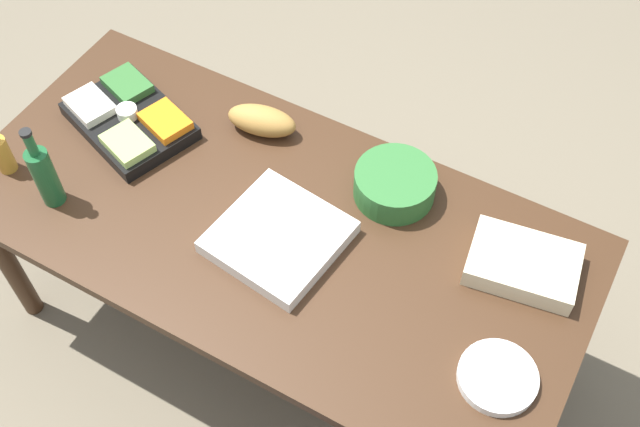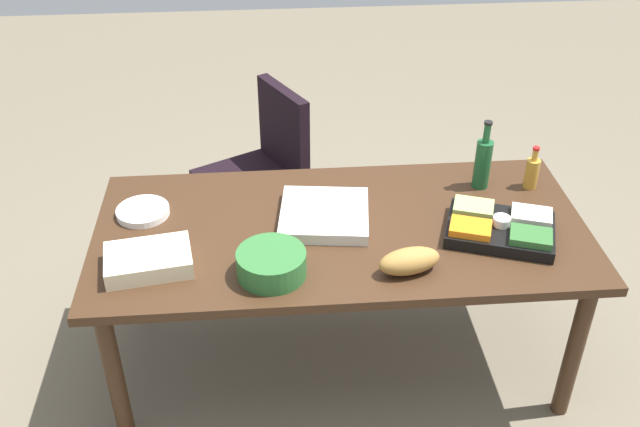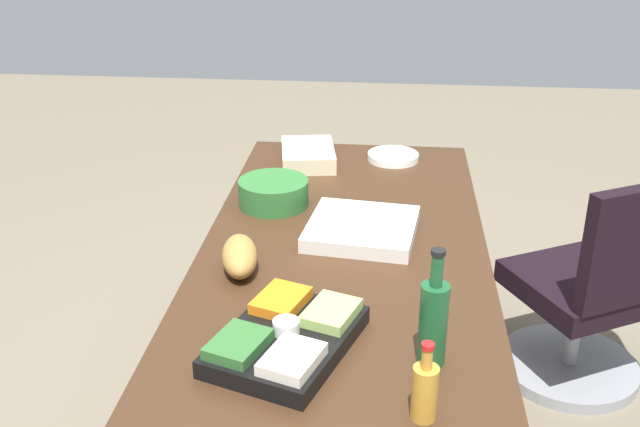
{
  "view_description": "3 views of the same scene",
  "coord_description": "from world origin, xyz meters",
  "px_view_note": "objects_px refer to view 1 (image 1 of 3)",
  "views": [
    {
      "loc": [
        -0.83,
        1.16,
        2.72
      ],
      "look_at": [
        -0.14,
        -0.07,
        0.8
      ],
      "focal_mm": 43.49,
      "sensor_mm": 36.0,
      "label": 1
    },
    {
      "loc": [
        -0.28,
        -2.41,
        2.46
      ],
      "look_at": [
        -0.09,
        -0.03,
        0.84
      ],
      "focal_mm": 40.72,
      "sensor_mm": 36.0,
      "label": 2
    },
    {
      "loc": [
        2.25,
        0.14,
        1.88
      ],
      "look_at": [
        -0.1,
        -0.09,
        0.81
      ],
      "focal_mm": 42.01,
      "sensor_mm": 36.0,
      "label": 3
    }
  ],
  "objects_px": {
    "conference_table": "(272,235)",
    "salad_bowl": "(395,184)",
    "paper_plate_stack": "(498,377)",
    "wine_bottle": "(44,175)",
    "bread_loaf": "(262,121)",
    "veggie_tray": "(129,119)",
    "dressing_bottle": "(1,153)",
    "pizza_box": "(279,237)",
    "sheet_cake": "(523,264)"
  },
  "relations": [
    {
      "from": "conference_table",
      "to": "salad_bowl",
      "type": "distance_m",
      "value": 0.43
    },
    {
      "from": "paper_plate_stack",
      "to": "salad_bowl",
      "type": "height_order",
      "value": "salad_bowl"
    },
    {
      "from": "wine_bottle",
      "to": "salad_bowl",
      "type": "distance_m",
      "value": 1.09
    },
    {
      "from": "salad_bowl",
      "to": "bread_loaf",
      "type": "relative_size",
      "value": 1.09
    },
    {
      "from": "veggie_tray",
      "to": "wine_bottle",
      "type": "bearing_deg",
      "value": 87.2
    },
    {
      "from": "paper_plate_stack",
      "to": "dressing_bottle",
      "type": "xyz_separation_m",
      "value": [
        1.68,
        0.08,
        0.06
      ]
    },
    {
      "from": "veggie_tray",
      "to": "dressing_bottle",
      "type": "distance_m",
      "value": 0.42
    },
    {
      "from": "pizza_box",
      "to": "wine_bottle",
      "type": "bearing_deg",
      "value": 23.4
    },
    {
      "from": "conference_table",
      "to": "sheet_cake",
      "type": "bearing_deg",
      "value": -164.53
    },
    {
      "from": "conference_table",
      "to": "paper_plate_stack",
      "type": "bearing_deg",
      "value": 169.25
    },
    {
      "from": "pizza_box",
      "to": "salad_bowl",
      "type": "relative_size",
      "value": 1.38
    },
    {
      "from": "veggie_tray",
      "to": "bread_loaf",
      "type": "relative_size",
      "value": 2.06
    },
    {
      "from": "paper_plate_stack",
      "to": "veggie_tray",
      "type": "bearing_deg",
      "value": -10.37
    },
    {
      "from": "wine_bottle",
      "to": "bread_loaf",
      "type": "distance_m",
      "value": 0.72
    },
    {
      "from": "pizza_box",
      "to": "paper_plate_stack",
      "type": "relative_size",
      "value": 1.64
    },
    {
      "from": "veggie_tray",
      "to": "dressing_bottle",
      "type": "height_order",
      "value": "dressing_bottle"
    },
    {
      "from": "veggie_tray",
      "to": "wine_bottle",
      "type": "height_order",
      "value": "wine_bottle"
    },
    {
      "from": "pizza_box",
      "to": "wine_bottle",
      "type": "relative_size",
      "value": 1.13
    },
    {
      "from": "veggie_tray",
      "to": "salad_bowl",
      "type": "height_order",
      "value": "salad_bowl"
    },
    {
      "from": "veggie_tray",
      "to": "wine_bottle",
      "type": "relative_size",
      "value": 1.55
    },
    {
      "from": "pizza_box",
      "to": "veggie_tray",
      "type": "bearing_deg",
      "value": -6.23
    },
    {
      "from": "veggie_tray",
      "to": "bread_loaf",
      "type": "height_order",
      "value": "bread_loaf"
    },
    {
      "from": "wine_bottle",
      "to": "dressing_bottle",
      "type": "xyz_separation_m",
      "value": [
        0.22,
        -0.02,
        -0.05
      ]
    },
    {
      "from": "wine_bottle",
      "to": "salad_bowl",
      "type": "relative_size",
      "value": 1.22
    },
    {
      "from": "salad_bowl",
      "to": "bread_loaf",
      "type": "distance_m",
      "value": 0.51
    },
    {
      "from": "conference_table",
      "to": "pizza_box",
      "type": "bearing_deg",
      "value": 139.49
    },
    {
      "from": "paper_plate_stack",
      "to": "bread_loaf",
      "type": "height_order",
      "value": "bread_loaf"
    },
    {
      "from": "bread_loaf",
      "to": "sheet_cake",
      "type": "distance_m",
      "value": 0.98
    },
    {
      "from": "pizza_box",
      "to": "veggie_tray",
      "type": "relative_size",
      "value": 0.73
    },
    {
      "from": "conference_table",
      "to": "wine_bottle",
      "type": "distance_m",
      "value": 0.73
    },
    {
      "from": "veggie_tray",
      "to": "dressing_bottle",
      "type": "bearing_deg",
      "value": 55.69
    },
    {
      "from": "veggie_tray",
      "to": "pizza_box",
      "type": "bearing_deg",
      "value": 166.66
    },
    {
      "from": "bread_loaf",
      "to": "dressing_bottle",
      "type": "xyz_separation_m",
      "value": [
        0.64,
        0.55,
        0.03
      ]
    },
    {
      "from": "conference_table",
      "to": "sheet_cake",
      "type": "relative_size",
      "value": 6.29
    },
    {
      "from": "salad_bowl",
      "to": "dressing_bottle",
      "type": "xyz_separation_m",
      "value": [
        1.16,
        0.52,
        0.03
      ]
    },
    {
      "from": "pizza_box",
      "to": "sheet_cake",
      "type": "height_order",
      "value": "sheet_cake"
    },
    {
      "from": "pizza_box",
      "to": "bread_loaf",
      "type": "distance_m",
      "value": 0.47
    },
    {
      "from": "wine_bottle",
      "to": "dressing_bottle",
      "type": "distance_m",
      "value": 0.23
    },
    {
      "from": "bread_loaf",
      "to": "dressing_bottle",
      "type": "height_order",
      "value": "dressing_bottle"
    },
    {
      "from": "veggie_tray",
      "to": "paper_plate_stack",
      "type": "bearing_deg",
      "value": 169.63
    },
    {
      "from": "veggie_tray",
      "to": "bread_loaf",
      "type": "xyz_separation_m",
      "value": [
        -0.41,
        -0.2,
        0.01
      ]
    },
    {
      "from": "conference_table",
      "to": "salad_bowl",
      "type": "height_order",
      "value": "salad_bowl"
    },
    {
      "from": "pizza_box",
      "to": "wine_bottle",
      "type": "xyz_separation_m",
      "value": [
        0.71,
        0.21,
        0.1
      ]
    },
    {
      "from": "salad_bowl",
      "to": "wine_bottle",
      "type": "bearing_deg",
      "value": 30.31
    },
    {
      "from": "veggie_tray",
      "to": "salad_bowl",
      "type": "relative_size",
      "value": 1.9
    },
    {
      "from": "pizza_box",
      "to": "bread_loaf",
      "type": "bearing_deg",
      "value": -45.03
    },
    {
      "from": "veggie_tray",
      "to": "dressing_bottle",
      "type": "relative_size",
      "value": 2.47
    },
    {
      "from": "sheet_cake",
      "to": "dressing_bottle",
      "type": "height_order",
      "value": "dressing_bottle"
    },
    {
      "from": "bread_loaf",
      "to": "pizza_box",
      "type": "bearing_deg",
      "value": 127.86
    },
    {
      "from": "conference_table",
      "to": "bread_loaf",
      "type": "xyz_separation_m",
      "value": [
        0.22,
        -0.31,
        0.13
      ]
    }
  ]
}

